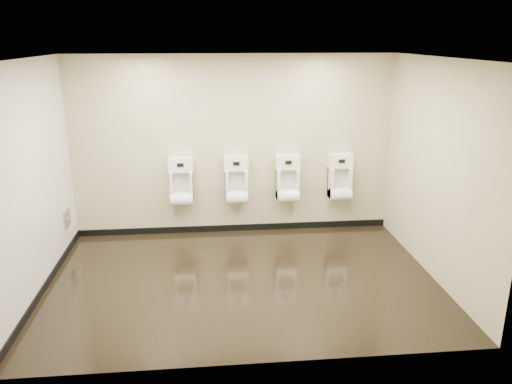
% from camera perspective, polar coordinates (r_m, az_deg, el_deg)
% --- Properties ---
extents(ground, '(5.00, 3.50, 0.00)m').
position_cam_1_polar(ground, '(6.61, -1.50, -10.00)').
color(ground, black).
rests_on(ground, ground).
extents(ceiling, '(5.00, 3.50, 0.00)m').
position_cam_1_polar(ceiling, '(5.88, -1.73, 15.02)').
color(ceiling, silver).
extents(back_wall, '(5.00, 0.02, 2.80)m').
position_cam_1_polar(back_wall, '(7.79, -2.55, 5.21)').
color(back_wall, '#BBB28E').
rests_on(back_wall, ground).
extents(front_wall, '(5.00, 0.02, 2.80)m').
position_cam_1_polar(front_wall, '(4.44, 0.04, -4.31)').
color(front_wall, '#BBB28E').
rests_on(front_wall, ground).
extents(left_wall, '(0.02, 3.50, 2.80)m').
position_cam_1_polar(left_wall, '(6.43, -24.42, 1.00)').
color(left_wall, '#BBB28E').
rests_on(left_wall, ground).
extents(right_wall, '(0.02, 3.50, 2.80)m').
position_cam_1_polar(right_wall, '(6.75, 20.10, 2.22)').
color(right_wall, '#BBB28E').
rests_on(right_wall, ground).
extents(tile_overlay_left, '(0.01, 3.50, 2.80)m').
position_cam_1_polar(tile_overlay_left, '(6.43, -24.38, 1.01)').
color(tile_overlay_left, silver).
rests_on(tile_overlay_left, ground).
extents(skirting_back, '(5.00, 0.02, 0.10)m').
position_cam_1_polar(skirting_back, '(8.17, -2.42, -4.09)').
color(skirting_back, black).
rests_on(skirting_back, ground).
extents(skirting_left, '(0.02, 3.50, 0.10)m').
position_cam_1_polar(skirting_left, '(6.90, -22.92, -9.81)').
color(skirting_left, black).
rests_on(skirting_left, ground).
extents(access_panel, '(0.04, 0.25, 0.25)m').
position_cam_1_polar(access_panel, '(7.78, -20.80, -2.86)').
color(access_panel, '#9E9EA3').
rests_on(access_panel, left_wall).
extents(urinal_0, '(0.39, 0.29, 0.73)m').
position_cam_1_polar(urinal_0, '(7.81, -8.51, 0.79)').
color(urinal_0, white).
rests_on(urinal_0, back_wall).
extents(urinal_1, '(0.39, 0.29, 0.73)m').
position_cam_1_polar(urinal_1, '(7.81, -2.26, 0.97)').
color(urinal_1, white).
rests_on(urinal_1, back_wall).
extents(urinal_2, '(0.39, 0.29, 0.73)m').
position_cam_1_polar(urinal_2, '(7.90, 3.63, 1.14)').
color(urinal_2, white).
rests_on(urinal_2, back_wall).
extents(urinal_3, '(0.39, 0.29, 0.73)m').
position_cam_1_polar(urinal_3, '(8.07, 9.57, 1.29)').
color(urinal_3, white).
rests_on(urinal_3, back_wall).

